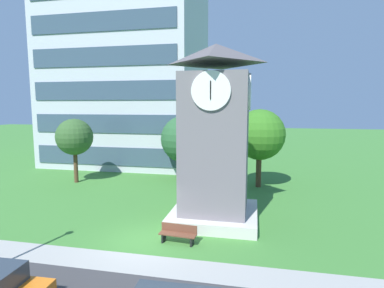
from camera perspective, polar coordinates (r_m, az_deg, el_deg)
ground_plane at (r=15.96m, az=-9.08°, el=-17.20°), size 160.00×160.00×0.00m
kerb_strip at (r=14.13m, az=-12.46°, el=-20.66°), size 120.00×1.60×0.01m
office_building at (r=38.04m, az=-11.36°, el=16.46°), size 16.12×14.03×25.60m
clock_tower at (r=17.28m, az=4.33°, el=-0.05°), size 4.84×4.84×9.88m
park_bench at (r=15.33m, az=-2.59°, el=-16.29°), size 1.84×0.64×0.88m
tree_by_building at (r=27.79m, az=-20.99°, el=1.18°), size 3.07×3.07×5.46m
tree_near_tower at (r=25.06m, az=12.44°, el=1.67°), size 4.05×4.05×6.28m
tree_streetside at (r=27.38m, az=-1.44°, el=0.91°), size 4.19×4.19×5.68m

